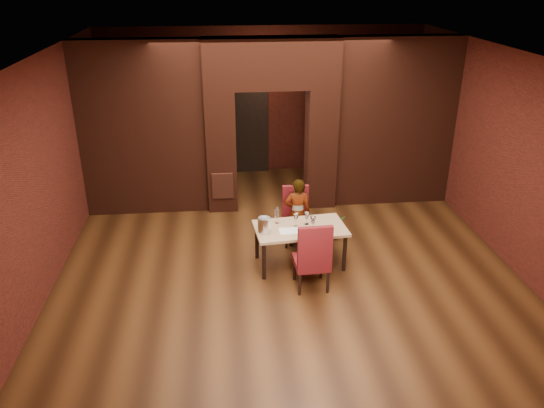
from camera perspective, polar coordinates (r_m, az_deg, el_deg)
The scene contains 25 objects.
floor at distance 8.76m, azimuth 1.22°, elevation -5.37°, with size 8.00×8.00×0.00m, color #4B2B12.
ceiling at distance 7.70m, azimuth 1.44°, elevation 15.82°, with size 7.00×8.00×0.04m, color silver.
wall_back at distance 11.91m, azimuth -1.03°, elevation 10.99°, with size 7.00×0.04×3.20m, color maroon.
wall_front at distance 4.58m, azimuth 7.46°, elevation -12.51°, with size 7.00×0.04×3.20m, color maroon.
wall_left at distance 8.43m, azimuth -23.06°, elevation 3.39°, with size 0.04×8.00×3.20m, color maroon.
wall_right at distance 9.18m, azimuth 23.65°, elevation 4.88°, with size 0.04×8.00×3.20m, color maroon.
pillar_left at distance 10.07m, azimuth -5.48°, elevation 5.74°, with size 0.55×0.55×2.30m, color maroon.
pillar_right at distance 10.25m, azimuth 5.26°, elevation 6.07°, with size 0.55×0.55×2.30m, color maroon.
lintel at distance 9.73m, azimuth -0.07°, elevation 14.91°, with size 2.45×0.55×0.90m, color maroon.
wing_wall_left at distance 10.04m, azimuth -13.74°, elevation 7.78°, with size 2.27×0.35×3.20m, color maroon.
wing_wall_right at distance 10.47m, azimuth 13.05°, elevation 8.52°, with size 2.27×0.35×3.20m, color maroon.
vent_panel at distance 10.00m, azimuth -5.33°, elevation 1.94°, with size 0.40×0.03×0.50m, color #9A462C.
rear_door at distance 11.97m, azimuth -2.91°, elevation 8.31°, with size 0.90×0.08×2.10m, color black.
rear_door_frame at distance 11.93m, azimuth -2.90°, elevation 8.25°, with size 1.02×0.04×2.22m, color black.
dining_table at distance 8.33m, azimuth 3.01°, elevation -4.51°, with size 1.39×0.78×0.65m, color tan.
chair_far at distance 8.89m, azimuth 2.65°, elevation -1.37°, with size 0.44×0.44×0.97m, color maroon.
chair_near at distance 7.68m, azimuth 4.28°, elevation -5.40°, with size 0.49×0.49×1.08m, color maroon.
person_seated at distance 8.76m, azimuth 2.75°, elevation -0.97°, with size 0.44×0.29×1.20m, color white.
wine_glass_a at distance 8.15m, azimuth 2.60°, elevation -1.75°, with size 0.09×0.09×0.21m, color white, non-canonical shape.
wine_glass_b at distance 8.23m, azimuth 3.76°, elevation -1.56°, with size 0.08×0.08×0.20m, color white, non-canonical shape.
wine_glass_c at distance 8.05m, azimuth 4.41°, elevation -2.07°, with size 0.09×0.09×0.23m, color white, non-canonical shape.
tasting_sheet at distance 8.05m, azimuth 1.87°, elevation -2.90°, with size 0.31×0.22×0.00m, color white.
wine_bucket at distance 7.95m, azimuth -0.83°, elevation -2.29°, with size 0.20×0.20×0.24m, color silver.
water_bottle at distance 8.24m, azimuth 0.53°, elevation -1.21°, with size 0.06×0.06×0.27m, color white.
potted_plant at distance 9.24m, azimuth 6.63°, elevation -2.44°, with size 0.37×0.32×0.41m, color #2D5C20.
Camera 1 is at (-0.94, -7.56, 4.32)m, focal length 35.00 mm.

